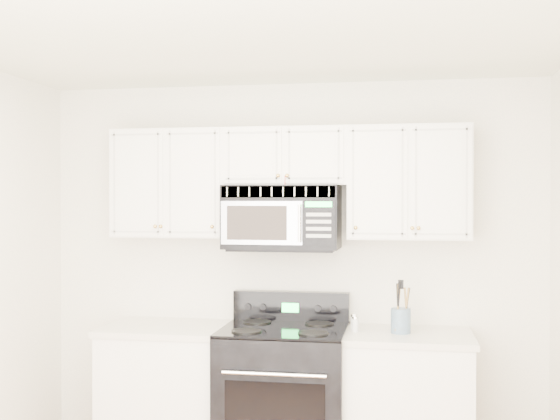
# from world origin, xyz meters

# --- Properties ---
(room) EXTENTS (3.51, 3.51, 2.61)m
(room) POSITION_xyz_m (0.00, 0.00, 1.30)
(room) COLOR #9F6942
(room) RESTS_ON ground
(base_cabinet_left) EXTENTS (0.86, 0.65, 0.92)m
(base_cabinet_left) POSITION_xyz_m (-0.80, 1.44, 0.43)
(base_cabinet_left) COLOR silver
(base_cabinet_left) RESTS_ON ground
(base_cabinet_right) EXTENTS (0.86, 0.65, 0.92)m
(base_cabinet_right) POSITION_xyz_m (0.80, 1.44, 0.43)
(base_cabinet_right) COLOR silver
(base_cabinet_right) RESTS_ON ground
(range) EXTENTS (0.82, 0.74, 1.14)m
(range) POSITION_xyz_m (0.01, 1.41, 0.48)
(range) COLOR black
(range) RESTS_ON ground
(upper_cabinets) EXTENTS (2.44, 0.37, 0.75)m
(upper_cabinets) POSITION_xyz_m (0.00, 1.58, 1.93)
(upper_cabinets) COLOR silver
(upper_cabinets) RESTS_ON ground
(microwave) EXTENTS (0.78, 0.44, 0.43)m
(microwave) POSITION_xyz_m (-0.03, 1.55, 1.66)
(microwave) COLOR black
(microwave) RESTS_ON ground
(utensil_crock) EXTENTS (0.13, 0.13, 0.34)m
(utensil_crock) POSITION_xyz_m (0.77, 1.43, 1.01)
(utensil_crock) COLOR slate
(utensil_crock) RESTS_ON base_cabinet_right
(shaker_salt) EXTENTS (0.04, 0.04, 0.10)m
(shaker_salt) POSITION_xyz_m (0.48, 1.42, 0.97)
(shaker_salt) COLOR silver
(shaker_salt) RESTS_ON base_cabinet_right
(shaker_pepper) EXTENTS (0.05, 0.05, 0.11)m
(shaker_pepper) POSITION_xyz_m (0.47, 1.46, 0.98)
(shaker_pepper) COLOR silver
(shaker_pepper) RESTS_ON base_cabinet_right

